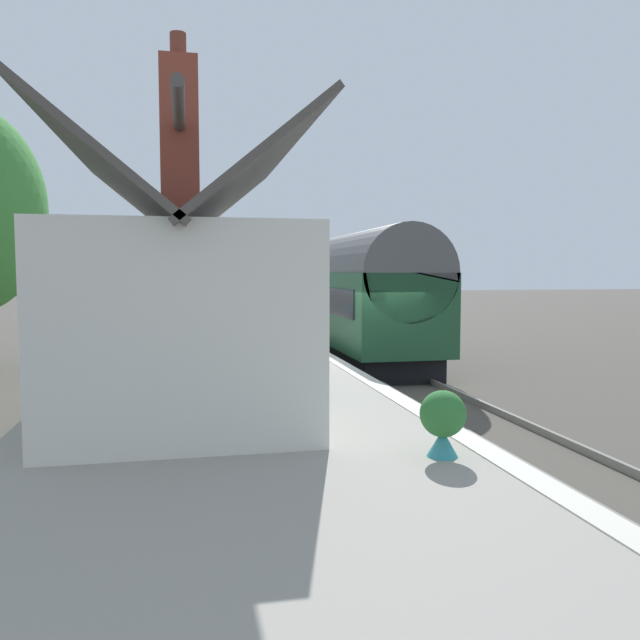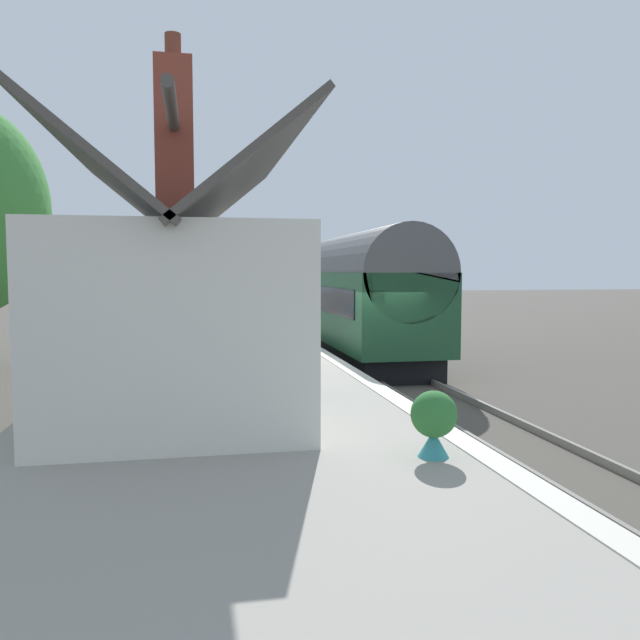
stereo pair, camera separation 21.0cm
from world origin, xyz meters
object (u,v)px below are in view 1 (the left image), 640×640
bench_by_lamp (243,336)px  station_building (183,310)px  train (362,296)px  bench_platform_end (223,313)px  planter_bench_right (443,420)px  planter_bench_left (161,331)px  planter_by_door (152,323)px

bench_by_lamp → station_building: bearing=165.8°
train → station_building: station_building is taller
bench_by_lamp → bench_platform_end: bearing=-0.1°
train → station_building: 10.85m
station_building → bench_platform_end: size_ratio=5.24×
bench_by_lamp → planter_bench_right: size_ratio=1.70×
planter_bench_left → bench_by_lamp: bearing=-152.8°
train → bench_platform_end: size_ratio=6.82×
planter_bench_right → bench_platform_end: bearing=4.4°
planter_by_door → planter_bench_left: (-3.13, -0.45, -0.01)m
planter_by_door → train: bearing=-122.6°
station_building → planter_bench_left: (10.54, 0.79, -1.31)m
bench_platform_end → planter_by_door: (-1.99, 2.78, -0.20)m
bench_by_lamp → train: bearing=-53.3°
planter_by_door → planter_bench_right: bearing=-166.4°
train → bench_by_lamp: train is taller
planter_by_door → planter_bench_left: bearing=-171.8°
bench_platform_end → bench_by_lamp: bearing=179.9°
station_building → planter_bench_left: station_building is taller
station_building → planter_by_door: size_ratio=8.65×
bench_platform_end → bench_by_lamp: (-9.63, 0.01, 0.00)m
station_building → planter_bench_right: bearing=-142.8°
station_building → planter_bench_left: size_ratio=8.39×
bench_platform_end → planter_by_door: bench_platform_end is taller
planter_bench_right → planter_by_door: bearing=13.6°
train → planter_by_door: size_ratio=11.27×
planter_bench_right → planter_by_door: size_ratio=0.97×
station_building → bench_by_lamp: (6.03, -1.53, -1.10)m
bench_platform_end → planter_by_door: size_ratio=1.65×
train → bench_platform_end: (6.47, 4.23, -0.94)m
train → planter_by_door: 8.40m
bench_platform_end → planter_bench_left: size_ratio=1.60×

